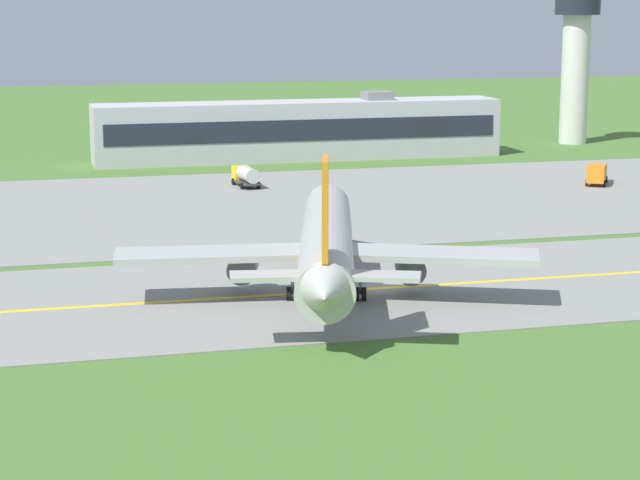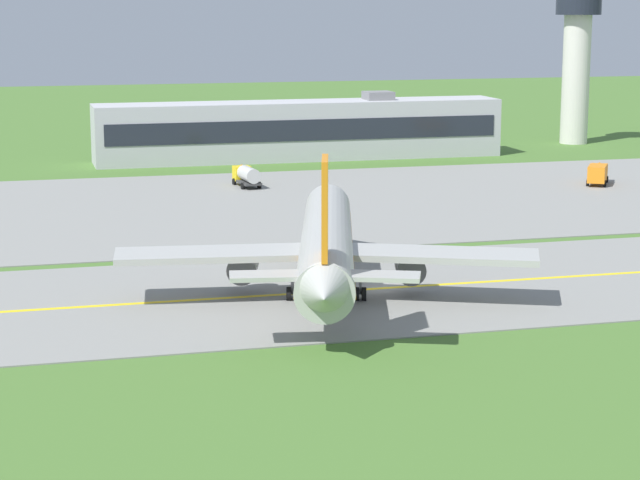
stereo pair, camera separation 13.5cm
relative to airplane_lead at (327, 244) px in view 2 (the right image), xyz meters
name	(u,v)px [view 2 (the right image)]	position (x,y,z in m)	size (l,w,h in m)	color
ground_plane	(381,290)	(4.82, 1.10, -4.13)	(500.00, 500.00, 0.00)	#47702D
taxiway_strip	(381,289)	(4.82, 1.10, -4.08)	(240.00, 28.00, 0.10)	gray
apron_pad	(354,201)	(14.82, 43.10, -4.08)	(140.00, 52.00, 0.10)	gray
taxiway_centreline	(381,288)	(4.82, 1.10, -4.03)	(220.00, 0.60, 0.01)	yellow
airplane_lead	(327,244)	(0.00, 0.00, 0.00)	(31.97, 39.03, 12.70)	#ADADA8
service_truck_fuel	(598,173)	(47.85, 47.45, -2.60)	(4.92, 6.17, 2.60)	orange
service_truck_catering	(247,175)	(5.08, 56.79, -2.60)	(2.81, 6.17, 2.65)	yellow
terminal_building	(300,130)	(18.08, 81.83, 0.09)	(59.36, 8.27, 9.60)	#B2B2B7
control_tower	(577,47)	(65.71, 90.06, 11.31)	(7.60, 7.60, 25.51)	silver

